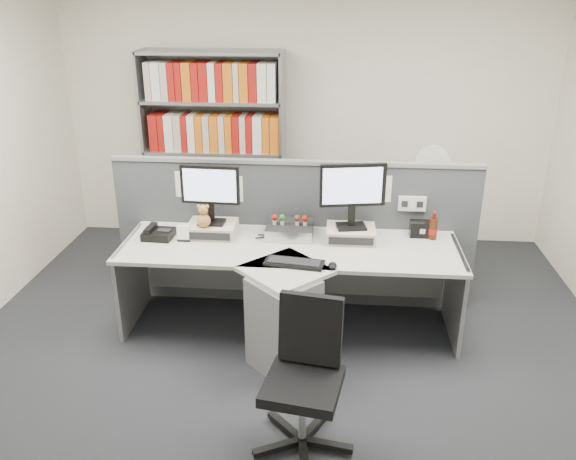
# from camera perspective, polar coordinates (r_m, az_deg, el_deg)

# --- Properties ---
(ground) EXTENTS (5.50, 5.50, 0.00)m
(ground) POSITION_cam_1_polar(r_m,az_deg,el_deg) (4.16, -0.80, -15.29)
(ground) COLOR #2B2E33
(ground) RESTS_ON ground
(room_shell) EXTENTS (5.04, 5.54, 2.72)m
(room_shell) POSITION_cam_1_polar(r_m,az_deg,el_deg) (3.38, -0.96, 9.47)
(room_shell) COLOR white
(room_shell) RESTS_ON ground
(partition) EXTENTS (3.00, 0.08, 1.27)m
(partition) POSITION_cam_1_polar(r_m,az_deg,el_deg) (4.92, 0.65, -0.25)
(partition) COLOR #45484F
(partition) RESTS_ON ground
(desk) EXTENTS (2.60, 1.20, 0.72)m
(desk) POSITION_cam_1_polar(r_m,az_deg,el_deg) (4.41, -0.06, -5.85)
(desk) COLOR beige
(desk) RESTS_ON ground
(monitor_riser_left) EXTENTS (0.38, 0.31, 0.10)m
(monitor_riser_left) POSITION_cam_1_polar(r_m,az_deg,el_deg) (4.71, -7.38, 0.09)
(monitor_riser_left) COLOR #C1B4A0
(monitor_riser_left) RESTS_ON desk
(monitor_riser_right) EXTENTS (0.38, 0.31, 0.10)m
(monitor_riser_right) POSITION_cam_1_polar(r_m,az_deg,el_deg) (4.61, 6.12, -0.36)
(monitor_riser_right) COLOR #C1B4A0
(monitor_riser_right) RESTS_ON desk
(monitor_left) EXTENTS (0.46, 0.16, 0.47)m
(monitor_left) POSITION_cam_1_polar(r_m,az_deg,el_deg) (4.60, -7.58, 3.92)
(monitor_left) COLOR black
(monitor_left) RESTS_ON monitor_riser_left
(monitor_right) EXTENTS (0.50, 0.20, 0.51)m
(monitor_right) POSITION_cam_1_polar(r_m,az_deg,el_deg) (4.48, 6.30, 3.85)
(monitor_right) COLOR black
(monitor_right) RESTS_ON monitor_riser_right
(desktop_pc) EXTENTS (0.37, 0.33, 0.10)m
(desktop_pc) POSITION_cam_1_polar(r_m,az_deg,el_deg) (4.66, 0.18, 0.02)
(desktop_pc) COLOR black
(desktop_pc) RESTS_ON desk
(figurines) EXTENTS (0.29, 0.05, 0.09)m
(figurines) POSITION_cam_1_polar(r_m,az_deg,el_deg) (4.61, 0.16, 1.10)
(figurines) COLOR #C1B4A0
(figurines) RESTS_ON desktop_pc
(keyboard) EXTENTS (0.44, 0.22, 0.03)m
(keyboard) POSITION_cam_1_polar(r_m,az_deg,el_deg) (4.19, 0.60, -3.20)
(keyboard) COLOR black
(keyboard) RESTS_ON desk
(mouse) EXTENTS (0.06, 0.10, 0.04)m
(mouse) POSITION_cam_1_polar(r_m,az_deg,el_deg) (4.15, 4.36, -3.47)
(mouse) COLOR black
(mouse) RESTS_ON desk
(desk_phone) EXTENTS (0.24, 0.22, 0.10)m
(desk_phone) POSITION_cam_1_polar(r_m,az_deg,el_deg) (4.73, -12.54, -0.33)
(desk_phone) COLOR black
(desk_phone) RESTS_ON desk
(desk_calendar) EXTENTS (0.10, 0.08, 0.12)m
(desk_calendar) POSITION_cam_1_polar(r_m,az_deg,el_deg) (4.64, -10.07, -0.41)
(desk_calendar) COLOR black
(desk_calendar) RESTS_ON desk
(plush_toy) EXTENTS (0.11, 0.11, 0.19)m
(plush_toy) POSITION_cam_1_polar(r_m,az_deg,el_deg) (4.60, -8.21, 1.20)
(plush_toy) COLOR #B77D3D
(plush_toy) RESTS_ON monitor_riser_left
(speaker) EXTENTS (0.19, 0.10, 0.13)m
(speaker) POSITION_cam_1_polar(r_m,az_deg,el_deg) (4.76, 12.87, 0.11)
(speaker) COLOR black
(speaker) RESTS_ON desk
(cola_bottle) EXTENTS (0.07, 0.07, 0.23)m
(cola_bottle) POSITION_cam_1_polar(r_m,az_deg,el_deg) (4.72, 13.92, 0.12)
(cola_bottle) COLOR #3F190A
(cola_bottle) RESTS_ON desk
(shelving_unit) EXTENTS (1.41, 0.40, 2.00)m
(shelving_unit) POSITION_cam_1_polar(r_m,az_deg,el_deg) (6.06, -7.10, 7.28)
(shelving_unit) COLOR gray
(shelving_unit) RESTS_ON ground
(filing_cabinet) EXTENTS (0.45, 0.61, 0.70)m
(filing_cabinet) POSITION_cam_1_polar(r_m,az_deg,el_deg) (5.77, 13.13, -0.51)
(filing_cabinet) COLOR gray
(filing_cabinet) RESTS_ON ground
(desk_fan) EXTENTS (0.31, 0.19, 0.53)m
(desk_fan) POSITION_cam_1_polar(r_m,az_deg,el_deg) (5.55, 13.75, 6.01)
(desk_fan) COLOR white
(desk_fan) RESTS_ON filing_cabinet
(office_chair) EXTENTS (0.60, 0.59, 0.90)m
(office_chair) POSITION_cam_1_polar(r_m,az_deg,el_deg) (3.51, 1.71, -13.63)
(office_chair) COLOR silver
(office_chair) RESTS_ON ground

